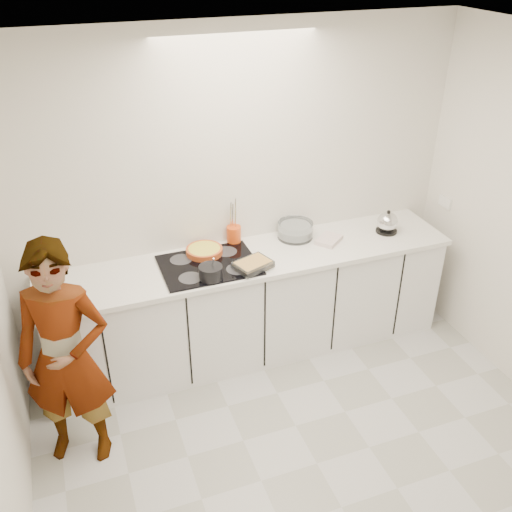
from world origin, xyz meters
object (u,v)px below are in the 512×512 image
object	(u,v)px
baking_dish	(253,264)
utensil_crock	(234,235)
tart_dish	(204,251)
kettle	(387,223)
mixing_bowl	(295,231)
hob	(209,265)
cook	(66,358)
saucepan	(211,272)

from	to	relation	value
baking_dish	utensil_crock	distance (m)	0.44
tart_dish	kettle	size ratio (longest dim) A/B	1.64
baking_dish	mixing_bowl	xyz separation A→B (m)	(0.50, 0.36, 0.02)
baking_dish	kettle	size ratio (longest dim) A/B	1.58
mixing_bowl	hob	bearing A→B (deg)	-166.13
cook	utensil_crock	bearing A→B (deg)	51.28
saucepan	mixing_bowl	size ratio (longest dim) A/B	0.61
hob	tart_dish	distance (m)	0.17
tart_dish	utensil_crock	xyz separation A→B (m)	(0.28, 0.11, 0.03)
tart_dish	mixing_bowl	world-z (taller)	mixing_bowl
hob	tart_dish	bearing A→B (deg)	85.56
saucepan	mixing_bowl	bearing A→B (deg)	24.88
utensil_crock	mixing_bowl	bearing A→B (deg)	-9.95
hob	saucepan	world-z (taller)	saucepan
tart_dish	baking_dish	size ratio (longest dim) A/B	1.04
baking_dish	mixing_bowl	size ratio (longest dim) A/B	0.99
cook	baking_dish	bearing A→B (deg)	36.31
saucepan	mixing_bowl	distance (m)	0.91
mixing_bowl	cook	size ratio (longest dim) A/B	0.20
kettle	cook	xyz separation A→B (m)	(-2.64, -0.61, -0.19)
saucepan	kettle	bearing A→B (deg)	7.58
cook	mixing_bowl	bearing A→B (deg)	41.72
baking_dish	utensil_crock	xyz separation A→B (m)	(-0.00, 0.44, 0.03)
kettle	utensil_crock	world-z (taller)	kettle
tart_dish	cook	distance (m)	1.35
tart_dish	mixing_bowl	bearing A→B (deg)	1.81
hob	cook	size ratio (longest dim) A/B	0.45
saucepan	utensil_crock	size ratio (longest dim) A/B	1.35
tart_dish	utensil_crock	size ratio (longest dim) A/B	2.29
hob	kettle	distance (m)	1.55
saucepan	baking_dish	size ratio (longest dim) A/B	0.61
saucepan	mixing_bowl	xyz separation A→B (m)	(0.83, 0.38, -0.00)
baking_dish	cook	distance (m)	1.46
baking_dish	kettle	world-z (taller)	kettle
tart_dish	baking_dish	xyz separation A→B (m)	(0.28, -0.33, 0.00)
hob	tart_dish	xyz separation A→B (m)	(0.01, 0.17, 0.03)
baking_dish	kettle	xyz separation A→B (m)	(1.25, 0.18, 0.04)
utensil_crock	cook	size ratio (longest dim) A/B	0.09
mixing_bowl	saucepan	bearing A→B (deg)	-155.12
kettle	utensil_crock	xyz separation A→B (m)	(-1.25, 0.26, -0.01)
tart_dish	kettle	world-z (taller)	kettle
hob	baking_dish	distance (m)	0.34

